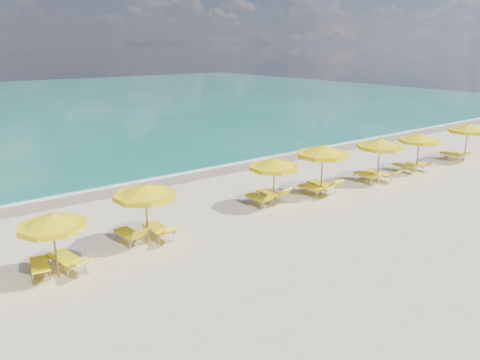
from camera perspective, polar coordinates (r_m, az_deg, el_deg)
ground_plane at (r=20.53m, az=2.54°, el=-4.15°), size 120.00×120.00×0.00m
ocean at (r=64.36m, az=-26.21°, el=8.19°), size 120.00×80.00×0.30m
wet_sand_band at (r=26.36m, az=-7.78°, el=0.34°), size 120.00×2.60×0.01m
foam_line at (r=27.04m, az=-8.63°, el=0.71°), size 120.00×1.20×0.03m
whitecap_near at (r=33.17m, az=-25.28°, el=2.21°), size 14.00×0.36×0.05m
whitecap_far at (r=44.36m, az=-9.47°, el=6.72°), size 18.00×0.30×0.05m
umbrella_2 at (r=15.61m, az=-21.94°, el=-4.77°), size 2.37×2.37×2.18m
umbrella_3 at (r=17.20m, az=-11.47°, el=-1.41°), size 2.93×2.93×2.38m
umbrella_4 at (r=20.95m, az=4.20°, el=1.93°), size 2.94×2.94×2.33m
umbrella_5 at (r=22.81m, az=10.06°, el=3.48°), size 3.23×3.23×2.59m
umbrella_6 at (r=25.72m, az=16.71°, el=4.24°), size 3.06×3.06×2.47m
umbrella_7 at (r=28.57m, az=21.02°, el=4.77°), size 2.40×2.40×2.35m
umbrella_8 at (r=32.63m, az=26.05°, el=5.69°), size 3.00×3.00×2.47m
lounger_2_left at (r=16.55m, az=-23.16°, el=-9.97°), size 0.86×1.80×0.63m
lounger_2_right at (r=16.54m, az=-20.31°, el=-9.54°), size 0.99×2.09×0.73m
lounger_3_left at (r=18.00m, az=-13.33°, el=-6.85°), size 0.71×1.75×0.86m
lounger_3_right at (r=18.18m, az=-9.88°, el=-6.36°), size 0.68×1.96×0.81m
lounger_4_left at (r=21.49m, az=2.29°, el=-2.58°), size 0.68×1.76×0.83m
lounger_4_right at (r=22.09m, az=3.86°, el=-2.04°), size 0.76×1.88×0.89m
lounger_5_left at (r=23.24m, az=8.78°, el=-1.32°), size 0.67×1.86×0.69m
lounger_5_right at (r=23.71m, az=9.98°, el=-0.93°), size 0.77×2.03×0.92m
lounger_6_left at (r=26.03m, az=15.20°, el=0.24°), size 0.95×2.00×0.82m
lounger_6_right at (r=26.55m, az=16.54°, el=0.44°), size 0.89×2.02×0.75m
lounger_7_left at (r=28.76m, az=19.46°, el=1.34°), size 0.64×1.79×0.78m
lounger_7_right at (r=29.52m, az=20.77°, el=1.53°), size 0.65×1.70×0.60m
lounger_8_left at (r=32.88m, az=24.46°, el=2.60°), size 0.66×1.88×0.77m
lounger_8_right at (r=33.55m, az=25.05°, el=2.73°), size 0.67×1.67×0.69m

